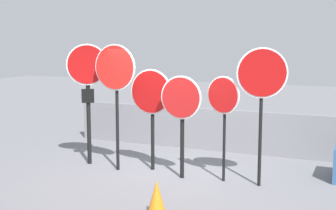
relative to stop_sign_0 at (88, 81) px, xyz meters
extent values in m
plane|color=slate|center=(1.87, -0.06, -1.81)|extent=(40.00, 40.00, 0.00)
cube|color=slate|center=(1.87, 2.29, -1.30)|extent=(6.90, 0.12, 1.02)
cylinder|color=black|center=(-0.02, 0.04, -0.62)|extent=(0.09, 0.09, 2.37)
cylinder|color=white|center=(0.01, -0.02, 0.36)|extent=(0.78, 0.43, 0.87)
cylinder|color=#AD0F0F|center=(0.02, -0.03, 0.36)|extent=(0.73, 0.40, 0.81)
cube|color=black|center=(0.01, -0.02, -0.31)|extent=(0.25, 0.15, 0.30)
cylinder|color=black|center=(0.79, -0.14, -0.55)|extent=(0.07, 0.07, 2.52)
cylinder|color=white|center=(0.78, -0.20, 0.32)|extent=(0.93, 0.07, 0.93)
cylinder|color=red|center=(0.78, -0.22, 0.32)|extent=(0.87, 0.07, 0.87)
cylinder|color=black|center=(1.44, 0.16, -0.79)|extent=(0.07, 0.07, 2.04)
cylinder|color=white|center=(1.44, 0.10, -0.17)|extent=(0.92, 0.07, 0.92)
cylinder|color=#AD0F0F|center=(1.44, 0.08, -0.17)|extent=(0.86, 0.07, 0.86)
cylinder|color=black|center=(2.22, -0.15, -0.82)|extent=(0.08, 0.08, 1.98)
cylinder|color=white|center=(2.22, -0.21, -0.22)|extent=(0.83, 0.06, 0.83)
cylinder|color=red|center=(2.22, -0.23, -0.22)|extent=(0.77, 0.06, 0.77)
cylinder|color=black|center=(3.03, -0.04, -0.80)|extent=(0.05, 0.05, 2.02)
cylinder|color=white|center=(3.01, -0.08, -0.15)|extent=(0.68, 0.25, 0.71)
cylinder|color=red|center=(3.01, -0.10, -0.15)|extent=(0.63, 0.23, 0.65)
cylinder|color=black|center=(3.72, -0.06, -0.66)|extent=(0.06, 0.06, 2.30)
cylinder|color=white|center=(3.73, -0.11, 0.29)|extent=(0.88, 0.28, 0.91)
cylinder|color=#AD0F0F|center=(3.74, -0.13, 0.29)|extent=(0.82, 0.27, 0.85)
cone|color=orange|center=(2.62, -2.21, -1.51)|extent=(0.31, 0.31, 0.56)
camera|label=1|loc=(5.46, -8.42, 0.87)|focal=50.00mm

